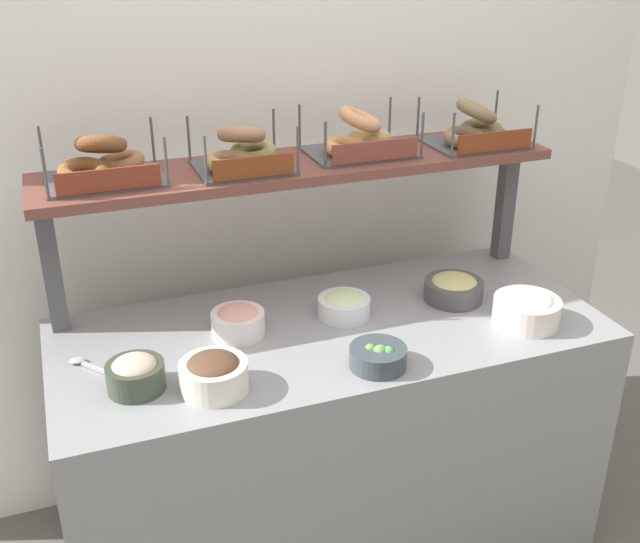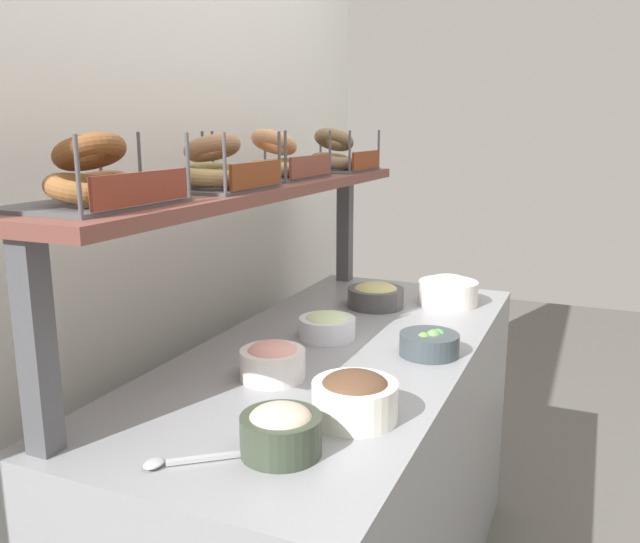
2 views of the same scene
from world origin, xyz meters
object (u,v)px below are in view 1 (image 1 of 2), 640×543
at_px(bowl_cream_cheese, 527,308).
at_px(bagel_basket_cinnamon_raisin, 103,164).
at_px(bagel_basket_sesame, 359,139).
at_px(bowl_scallion_spread, 344,305).
at_px(bowl_veggie_mix, 378,356).
at_px(bowl_tuna_salad, 135,374).
at_px(bagel_basket_poppy, 475,130).
at_px(bagel_basket_everything, 242,153).
at_px(bowl_chocolate_spread, 214,373).
at_px(bowl_hummus, 454,288).
at_px(serving_spoon_near_plate, 88,365).
at_px(bowl_lox_spread, 238,321).

relative_size(bowl_cream_cheese, bagel_basket_cinnamon_raisin, 0.62).
xyz_separation_m(bagel_basket_cinnamon_raisin, bagel_basket_sesame, (0.77, 0.00, -0.00)).
relative_size(bowl_scallion_spread, bowl_veggie_mix, 1.02).
bearing_deg(bowl_tuna_salad, bagel_basket_poppy, 17.83).
relative_size(bagel_basket_everything, bagel_basket_sesame, 0.88).
relative_size(bowl_chocolate_spread, bowl_hummus, 0.95).
relative_size(bowl_tuna_salad, serving_spoon_near_plate, 1.02).
height_order(bowl_lox_spread, bowl_veggie_mix, bowl_lox_spread).
xyz_separation_m(bowl_scallion_spread, bowl_veggie_mix, (-0.02, -0.30, -0.01)).
height_order(bowl_chocolate_spread, bowl_hummus, bowl_chocolate_spread).
height_order(serving_spoon_near_plate, bagel_basket_poppy, bagel_basket_poppy).
distance_m(bowl_chocolate_spread, bowl_lox_spread, 0.29).
height_order(bowl_lox_spread, bowl_hummus, bowl_lox_spread).
xyz_separation_m(serving_spoon_near_plate, bagel_basket_poppy, (1.28, 0.23, 0.47)).
bearing_deg(bagel_basket_cinnamon_raisin, bowl_veggie_mix, -40.43).
distance_m(bowl_hummus, bowl_scallion_spread, 0.36).
bearing_deg(bowl_scallion_spread, bowl_veggie_mix, -94.04).
relative_size(bowl_chocolate_spread, bowl_tuna_salad, 1.17).
bearing_deg(bagel_basket_cinnamon_raisin, bowl_hummus, -13.69).
relative_size(bowl_cream_cheese, bowl_hummus, 1.06).
xyz_separation_m(bowl_hummus, serving_spoon_near_plate, (-1.12, -0.01, -0.03)).
distance_m(bowl_chocolate_spread, serving_spoon_near_plate, 0.37).
bearing_deg(bowl_hummus, bowl_scallion_spread, 176.96).
bearing_deg(bowl_veggie_mix, bowl_cream_cheese, 7.44).
xyz_separation_m(bowl_cream_cheese, bowl_tuna_salad, (-1.13, 0.05, -0.00)).
relative_size(bowl_scallion_spread, bagel_basket_cinnamon_raisin, 0.50).
xyz_separation_m(bowl_cream_cheese, bowl_hummus, (-0.12, 0.21, -0.01)).
bearing_deg(bowl_tuna_salad, bagel_basket_sesame, 27.64).
xyz_separation_m(bowl_lox_spread, serving_spoon_near_plate, (-0.43, -0.03, -0.04)).
height_order(bowl_chocolate_spread, serving_spoon_near_plate, bowl_chocolate_spread).
xyz_separation_m(serving_spoon_near_plate, bagel_basket_cinnamon_raisin, (0.12, 0.26, 0.47)).
bearing_deg(bowl_chocolate_spread, bowl_lox_spread, 63.01).
height_order(bowl_lox_spread, serving_spoon_near_plate, bowl_lox_spread).
bearing_deg(bagel_basket_poppy, bowl_tuna_salad, -162.17).
distance_m(bowl_tuna_salad, bagel_basket_cinnamon_raisin, 0.59).
xyz_separation_m(bowl_tuna_salad, bowl_veggie_mix, (0.62, -0.12, -0.02)).
height_order(bowl_veggie_mix, bagel_basket_everything, bagel_basket_everything).
bearing_deg(bowl_scallion_spread, bagel_basket_cinnamon_raisin, 160.55).
relative_size(bowl_chocolate_spread, bagel_basket_sesame, 0.54).
distance_m(bowl_chocolate_spread, bowl_tuna_salad, 0.20).
bearing_deg(bowl_hummus, bowl_lox_spread, 178.38).
height_order(bowl_scallion_spread, bagel_basket_cinnamon_raisin, bagel_basket_cinnamon_raisin).
distance_m(bowl_lox_spread, bagel_basket_cinnamon_raisin, 0.58).
relative_size(bagel_basket_everything, bagel_basket_poppy, 0.93).
distance_m(bowl_cream_cheese, bagel_basket_cinnamon_raisin, 1.28).
bearing_deg(bowl_veggie_mix, serving_spoon_near_plate, 160.08).
xyz_separation_m(bowl_cream_cheese, bowl_veggie_mix, (-0.51, -0.07, -0.02)).
bearing_deg(bagel_basket_poppy, serving_spoon_near_plate, -169.94).
bearing_deg(bowl_veggie_mix, bowl_scallion_spread, 85.96).
distance_m(bowl_veggie_mix, bagel_basket_everything, 0.70).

